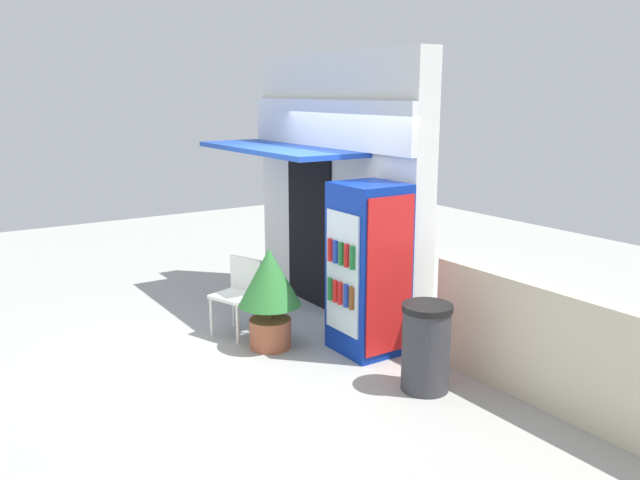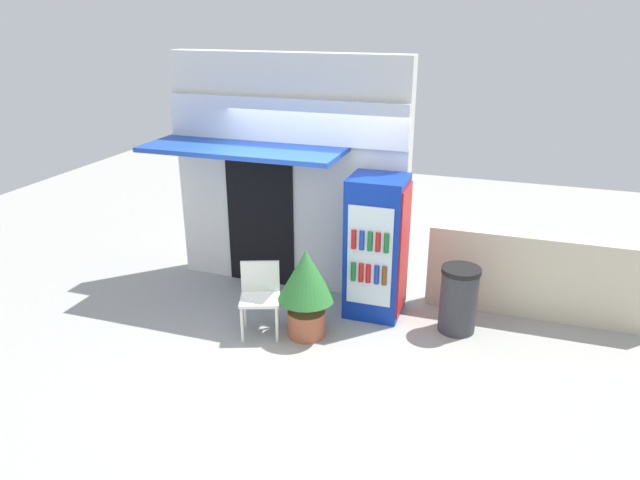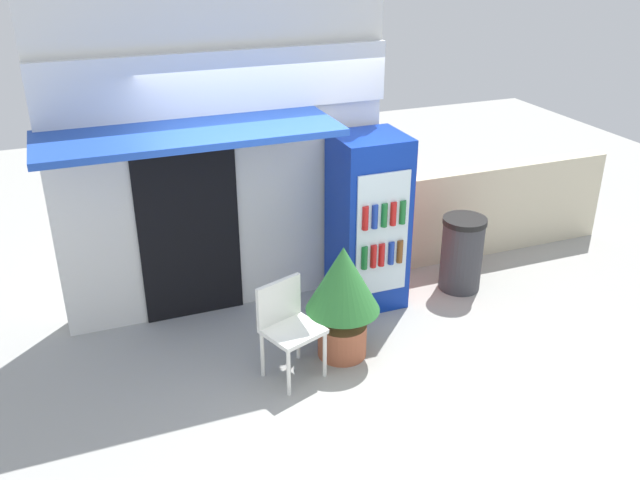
% 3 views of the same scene
% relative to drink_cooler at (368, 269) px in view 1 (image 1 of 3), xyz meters
% --- Properties ---
extents(ground, '(16.00, 16.00, 0.00)m').
position_rel_drink_cooler_xyz_m(ground, '(-0.89, -0.84, -0.91)').
color(ground, '#A3A39E').
extents(storefront_building, '(3.33, 1.25, 3.21)m').
position_rel_drink_cooler_xyz_m(storefront_building, '(-1.40, 0.51, 0.73)').
color(storefront_building, silver).
rests_on(storefront_building, ground).
extents(drink_cooler, '(0.71, 0.71, 1.83)m').
position_rel_drink_cooler_xyz_m(drink_cooler, '(0.00, 0.00, 0.00)').
color(drink_cooler, '#0C2D9E').
rests_on(drink_cooler, ground).
extents(plastic_chair, '(0.58, 0.56, 0.88)m').
position_rel_drink_cooler_xyz_m(plastic_chair, '(-1.21, -0.92, -0.38)').
color(plastic_chair, white).
rests_on(plastic_chair, ground).
extents(potted_plant_near_shop, '(0.68, 0.68, 1.12)m').
position_rel_drink_cooler_xyz_m(potted_plant_near_shop, '(-0.64, -0.84, -0.23)').
color(potted_plant_near_shop, '#AD5B3D').
rests_on(potted_plant_near_shop, ground).
extents(trash_bin, '(0.47, 0.47, 0.84)m').
position_rel_drink_cooler_xyz_m(trash_bin, '(1.07, -0.13, -0.49)').
color(trash_bin, '#38383D').
rests_on(trash_bin, ground).
extents(stone_boundary_wall, '(2.85, 0.21, 1.10)m').
position_rel_drink_cooler_xyz_m(stone_boundary_wall, '(2.02, 0.55, -0.37)').
color(stone_boundary_wall, beige).
rests_on(stone_boundary_wall, ground).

